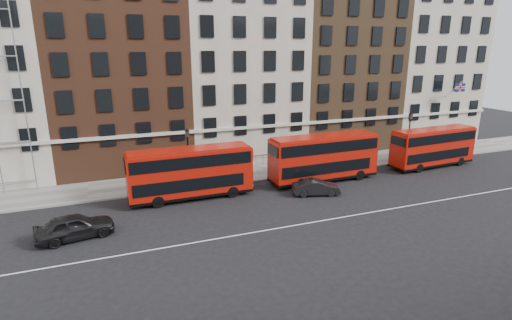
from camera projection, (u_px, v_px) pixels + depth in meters
name	position (u px, v px, depth m)	size (l,w,h in m)	color
ground	(314.00, 210.00, 31.01)	(120.00, 120.00, 0.00)	black
pavement	(264.00, 171.00, 40.42)	(80.00, 5.00, 0.15)	gray
kerb	(273.00, 178.00, 38.17)	(80.00, 0.30, 0.16)	gray
road_centre_line	(328.00, 220.00, 29.21)	(70.00, 0.12, 0.01)	white
building_terrace	(237.00, 65.00, 44.16)	(64.00, 11.95, 22.00)	#B6AF9E
bus_b	(190.00, 172.00, 32.76)	(10.22, 2.58, 4.28)	#B11409
bus_c	(323.00, 157.00, 37.06)	(10.52, 2.79, 4.39)	#B11409
bus_d	(433.00, 146.00, 41.60)	(9.87, 2.97, 4.09)	#B11409
car_rear	(75.00, 226.00, 26.20)	(1.98, 4.91, 1.67)	black
car_front	(316.00, 187.00, 33.98)	(1.40, 4.03, 1.33)	black
lamp_post_left	(188.00, 155.00, 34.92)	(0.44, 0.44, 5.33)	black
lamp_post_right	(409.00, 134.00, 43.25)	(0.44, 0.44, 5.33)	black
traffic_light	(467.00, 134.00, 46.39)	(0.25, 0.45, 3.27)	black
iron_railings	(256.00, 160.00, 42.23)	(6.60, 0.06, 1.00)	black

